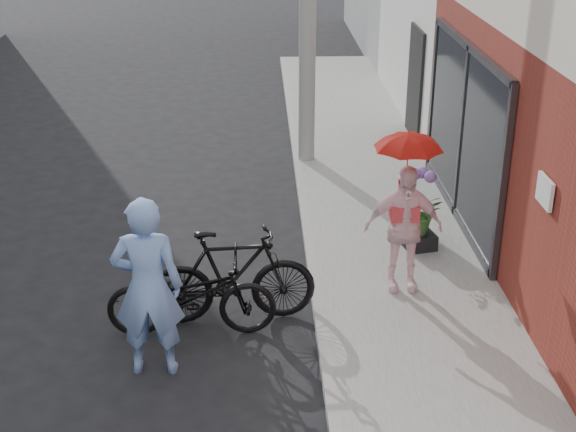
{
  "coord_description": "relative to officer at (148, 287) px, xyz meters",
  "views": [
    {
      "loc": [
        0.27,
        -7.2,
        4.87
      ],
      "look_at": [
        0.6,
        1.31,
        1.1
      ],
      "focal_mm": 50.0,
      "sensor_mm": 36.0,
      "label": 1
    }
  ],
  "objects": [
    {
      "name": "kimono_woman",
      "position": [
        2.82,
        1.46,
        -0.07
      ],
      "size": [
        0.93,
        0.39,
        1.58
      ],
      "primitive_type": "imported",
      "rotation": [
        0.0,
        0.0,
        0.0
      ],
      "color": "#FFD5DC",
      "rests_on": "sidewalk"
    },
    {
      "name": "potted_plant",
      "position": [
        3.26,
        2.55,
        -0.35
      ],
      "size": [
        0.53,
        0.46,
        0.59
      ],
      "primitive_type": "imported",
      "color": "#356528",
      "rests_on": "planter"
    },
    {
      "name": "sidewalk",
      "position": [
        2.96,
        2.12,
        -0.92
      ],
      "size": [
        2.2,
        24.0,
        0.12
      ],
      "primitive_type": "cube",
      "color": "gray",
      "rests_on": "ground"
    },
    {
      "name": "curb",
      "position": [
        1.8,
        2.12,
        -0.92
      ],
      "size": [
        0.12,
        24.0,
        0.12
      ],
      "primitive_type": "cube",
      "color": "#9E9E99",
      "rests_on": "ground"
    },
    {
      "name": "parasol",
      "position": [
        2.82,
        1.46,
        1.06
      ],
      "size": [
        0.76,
        0.76,
        0.67
      ],
      "primitive_type": "imported",
      "color": "red",
      "rests_on": "kimono_woman"
    },
    {
      "name": "officer",
      "position": [
        0.0,
        0.0,
        0.0
      ],
      "size": [
        0.71,
        0.47,
        1.95
      ],
      "primitive_type": "imported",
      "rotation": [
        0.0,
        0.0,
        3.14
      ],
      "color": "#7B9BDB",
      "rests_on": "ground"
    },
    {
      "name": "bike_left",
      "position": [
        0.36,
        0.69,
        -0.48
      ],
      "size": [
        1.88,
        0.68,
        0.98
      ],
      "primitive_type": "imported",
      "rotation": [
        0.0,
        0.0,
        1.58
      ],
      "color": "black",
      "rests_on": "ground"
    },
    {
      "name": "ground",
      "position": [
        0.86,
        0.12,
        -0.98
      ],
      "size": [
        80.0,
        80.0,
        0.0
      ],
      "primitive_type": "plane",
      "color": "black",
      "rests_on": "ground"
    },
    {
      "name": "bike_right",
      "position": [
        0.81,
        0.96,
        -0.4
      ],
      "size": [
        1.94,
        0.7,
        1.14
      ],
      "primitive_type": "imported",
      "rotation": [
        0.0,
        0.0,
        1.66
      ],
      "color": "black",
      "rests_on": "ground"
    },
    {
      "name": "planter",
      "position": [
        3.26,
        2.55,
        -0.75
      ],
      "size": [
        0.47,
        0.47,
        0.21
      ],
      "primitive_type": "cube",
      "rotation": [
        0.0,
        0.0,
        0.22
      ],
      "color": "black",
      "rests_on": "sidewalk"
    }
  ]
}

